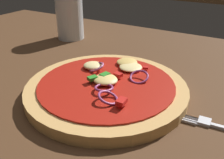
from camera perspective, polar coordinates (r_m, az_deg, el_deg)
name	(u,v)px	position (r m, az deg, el deg)	size (l,w,h in m)	color
dining_table	(89,94)	(0.48, -5.33, -3.38)	(1.35, 0.90, 0.03)	#4C301C
pizza	(107,87)	(0.45, -1.21, -1.84)	(0.29, 0.29, 0.04)	tan
beer_glass	(70,17)	(0.75, -9.76, 14.05)	(0.08, 0.08, 0.14)	silver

